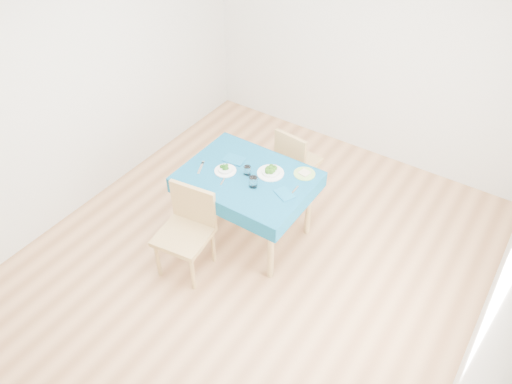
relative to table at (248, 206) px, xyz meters
The scene contains 16 objects.
room_shell 1.03m from the table, 42.78° to the right, with size 4.02×4.52×2.73m.
table is the anchor object (origin of this frame).
chair_near 0.76m from the table, 107.55° to the right, with size 0.45×0.50×1.13m, color #AB8850.
chair_far 0.85m from the table, 84.06° to the left, with size 0.38×0.42×0.95m, color #AB8850.
bowl_near 0.46m from the table, 163.02° to the right, with size 0.21×0.21×0.06m, color white, non-canonical shape.
bowl_far 0.47m from the table, 41.42° to the left, with size 0.25×0.25×0.08m, color white, non-canonical shape.
fork_near 0.59m from the table, 160.06° to the right, with size 0.02×0.18×0.00m, color silver.
knife_near 0.44m from the table, 136.49° to the right, with size 0.02×0.22×0.00m, color silver.
fork_far 0.44m from the table, 54.13° to the left, with size 0.02×0.18×0.00m, color silver.
knife_far 0.61m from the table, ahead, with size 0.02×0.22×0.00m, color silver.
napkin_near 0.47m from the table, 152.22° to the left, with size 0.20×0.14×0.01m, color #0E5176.
napkin_far 0.57m from the table, ahead, with size 0.18×0.12×0.01m, color #0E5176.
tumbler_center 0.42m from the table, 123.88° to the left, with size 0.07×0.07×0.09m, color white.
tumbler_side 0.46m from the table, 36.13° to the right, with size 0.08×0.08×0.10m, color white.
side_plate 0.66m from the table, 35.94° to the left, with size 0.20×0.20×0.01m, color #8EBF5D.
bread_slice 0.66m from the table, 35.94° to the left, with size 0.09×0.09×0.01m, color beige.
Camera 1 is at (1.81, -2.70, 3.68)m, focal length 35.00 mm.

